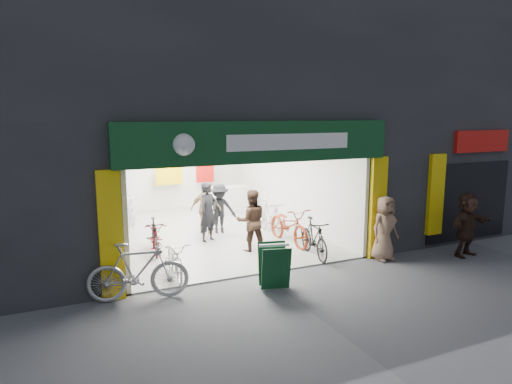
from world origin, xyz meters
TOP-DOWN VIEW (x-y plane):
  - ground at (0.00, 0.00)m, footprint 60.00×60.00m
  - building at (0.91, 4.99)m, footprint 17.00×10.27m
  - bike_left_front at (-1.80, 0.71)m, footprint 0.69×1.67m
  - bike_left_midfront at (-1.85, 2.63)m, footprint 0.63×1.59m
  - bike_left_midback at (-1.80, 2.70)m, footprint 0.85×1.69m
  - bike_left_back at (-1.83, 6.40)m, footprint 0.53×1.64m
  - bike_right_front at (1.80, 0.60)m, footprint 0.75×1.74m
  - bike_right_mid at (1.80, 1.95)m, footprint 0.75×2.07m
  - bike_right_back at (1.80, 3.12)m, footprint 0.53×1.76m
  - parked_bike at (-2.80, -0.30)m, footprint 2.05×0.91m
  - customer_a at (-0.20, 3.10)m, footprint 0.76×0.68m
  - customer_b at (0.54, 1.73)m, footprint 0.95×0.81m
  - customer_c at (0.39, 3.79)m, footprint 1.08×0.72m
  - customer_d at (-0.00, 3.90)m, footprint 1.00×0.84m
  - pedestrian_near at (3.30, -0.30)m, footprint 0.87×0.63m
  - pedestrian_far at (5.45, -0.93)m, footprint 1.62×0.77m
  - sandwich_board at (-0.09, -0.87)m, footprint 0.74×0.75m

SIDE VIEW (x-z plane):
  - ground at x=0.00m, z-range 0.00..0.00m
  - bike_left_midback at x=-1.80m, z-range 0.00..0.85m
  - bike_left_front at x=-1.80m, z-range 0.00..0.86m
  - bike_left_midfront at x=-1.85m, z-range 0.00..0.93m
  - bike_left_back at x=-1.83m, z-range 0.00..0.97m
  - bike_right_front at x=1.80m, z-range 0.00..1.01m
  - sandwich_board at x=-0.09m, z-range 0.05..0.99m
  - bike_right_back at x=1.80m, z-range 0.00..1.05m
  - bike_right_mid at x=1.80m, z-range 0.00..1.08m
  - parked_bike at x=-2.80m, z-range 0.00..1.19m
  - customer_c at x=0.39m, z-range 0.00..1.57m
  - customer_d at x=0.00m, z-range 0.00..1.60m
  - pedestrian_near at x=3.30m, z-range 0.00..1.65m
  - pedestrian_far at x=5.45m, z-range 0.00..1.68m
  - customer_b at x=0.54m, z-range 0.00..1.69m
  - customer_a at x=-0.20m, z-range 0.00..1.74m
  - building at x=0.91m, z-range 0.31..8.31m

